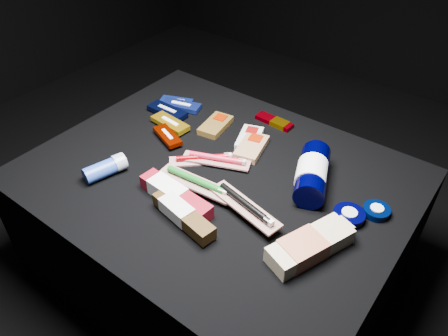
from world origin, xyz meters
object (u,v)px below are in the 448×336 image
Objects in this scene: lotion_bottle at (312,173)px; bodywash_bottle at (309,246)px; toothpaste_carton_red at (173,194)px; deodorant_stick at (106,168)px.

lotion_bottle is 0.23m from bodywash_bottle.
lotion_bottle is at bearing 51.19° from toothpaste_carton_red.
lotion_bottle is 0.54m from deodorant_stick.
bodywash_bottle is 0.56m from deodorant_stick.
deodorant_stick reaches higher than bodywash_bottle.
deodorant_stick is (-0.45, -0.29, -0.02)m from lotion_bottle.
lotion_bottle is 1.13× the size of bodywash_bottle.
toothpaste_carton_red is (0.21, 0.03, -0.00)m from deodorant_stick.
lotion_bottle is 2.03× the size of deodorant_stick.
lotion_bottle is at bearing 48.71° from deodorant_stick.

